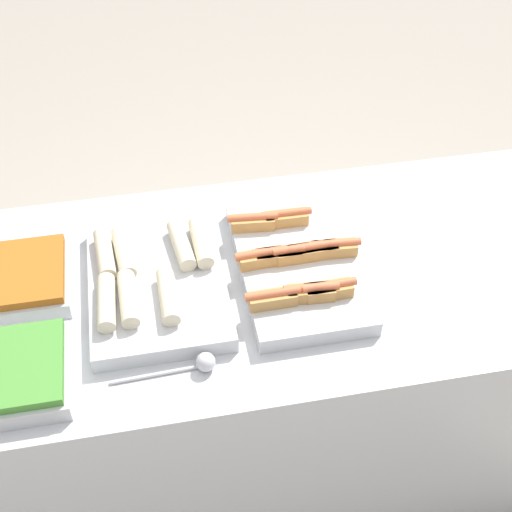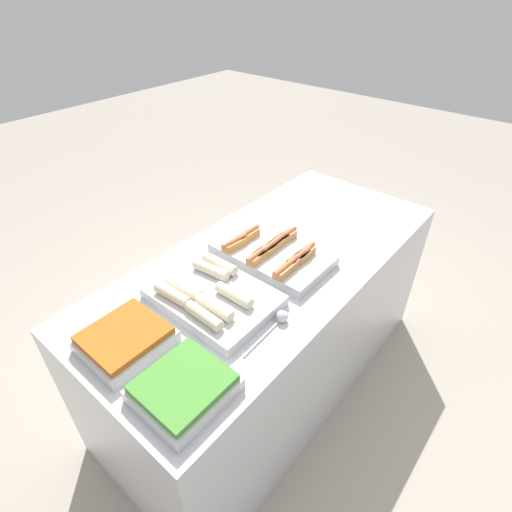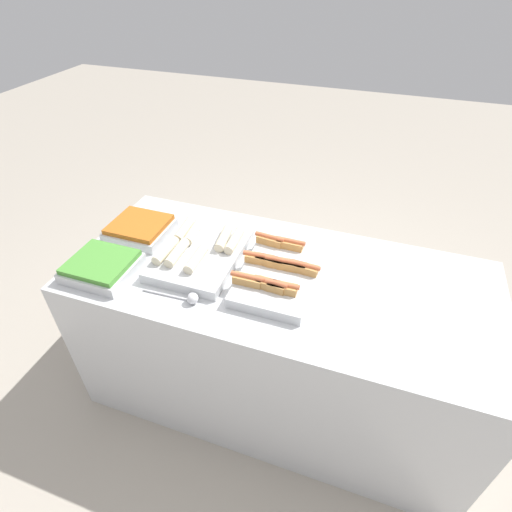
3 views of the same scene
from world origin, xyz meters
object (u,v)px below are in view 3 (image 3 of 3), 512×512
at_px(tray_wraps, 200,251).
at_px(serving_spoon_near, 188,298).
at_px(tray_side_back, 140,229).
at_px(tray_side_front, 102,267).
at_px(tray_hotdogs, 280,269).

relative_size(tray_wraps, serving_spoon_near, 1.94).
bearing_deg(tray_side_back, serving_spoon_near, -38.52).
bearing_deg(tray_side_front, tray_side_back, 90.00).
xyz_separation_m(tray_wraps, tray_side_front, (-0.37, -0.24, 0.00)).
relative_size(tray_wraps, tray_side_front, 1.73).
bearing_deg(tray_wraps, tray_hotdogs, -0.93).
bearing_deg(tray_side_front, serving_spoon_near, -5.16).
height_order(tray_hotdogs, tray_wraps, tray_hotdogs).
bearing_deg(tray_wraps, tray_side_front, -146.26).
xyz_separation_m(tray_side_front, tray_side_back, (0.00, 0.31, 0.00)).
bearing_deg(serving_spoon_near, tray_hotdogs, 42.03).
relative_size(tray_wraps, tray_side_back, 1.73).
distance_m(tray_hotdogs, serving_spoon_near, 0.41).
bearing_deg(serving_spoon_near, tray_side_front, 174.84).
bearing_deg(serving_spoon_near, tray_side_back, 141.48).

